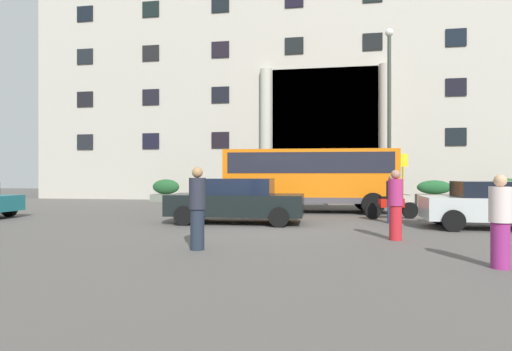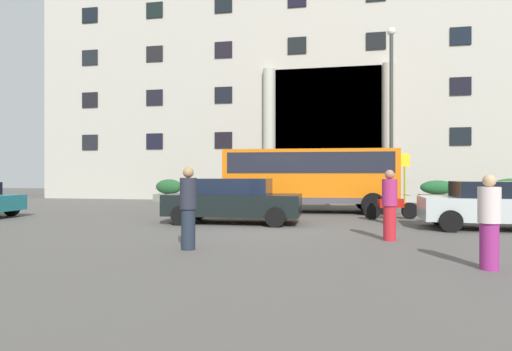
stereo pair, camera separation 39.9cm
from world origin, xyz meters
name	(u,v)px [view 1 (the left image)]	position (x,y,z in m)	size (l,w,h in m)	color
ground_plane	(263,229)	(0.00, 0.00, -0.06)	(80.00, 64.00, 0.12)	#524E4B
office_building_facade	(299,77)	(0.00, 17.48, 8.67)	(34.99, 9.61, 17.35)	#AFAA9D
orange_minibus	(309,175)	(1.20, 5.50, 1.60)	(7.29, 2.95, 2.67)	orange
bus_stop_sign	(403,175)	(5.42, 7.47, 1.60)	(0.44, 0.08, 2.59)	#9E9916
hedge_planter_west	(166,191)	(-7.44, 10.83, 0.65)	(1.70, 0.79, 1.35)	slate
hedge_planter_far_east	(341,191)	(2.72, 10.40, 0.72)	(1.42, 0.99, 1.50)	#6D6258
hedge_planter_entrance_right	(508,193)	(11.20, 10.77, 0.69)	(2.08, 0.88, 1.43)	#66645C
hedge_planter_east	(434,193)	(7.55, 10.51, 0.64)	(1.83, 0.70, 1.32)	gray
parked_compact_extra	(236,200)	(-1.04, 0.98, 0.76)	(4.49, 2.14, 1.48)	black
parked_estate_mid	(495,204)	(6.88, 0.76, 0.73)	(4.11, 2.14, 1.41)	#B1B8B7
scooter_by_planter	(485,208)	(7.42, 3.12, 0.46)	(1.99, 0.55, 0.89)	black
motorcycle_near_kerb	(390,206)	(4.23, 3.17, 0.46)	(1.98, 0.77, 0.89)	black
motorcycle_far_end	(247,204)	(-1.12, 3.37, 0.46)	(2.03, 0.73, 0.89)	black
pedestrian_woman_with_bag	(392,199)	(4.07, 1.73, 0.81)	(0.36, 0.36, 1.61)	#234F89
pedestrian_child_trailing	(396,205)	(3.60, -1.94, 0.87)	(0.36, 0.36, 1.73)	red
pedestrian_man_crossing	(500,221)	(4.85, -4.87, 0.81)	(0.36, 0.36, 1.61)	#8F2670
pedestrian_woman_dark_dress	(197,208)	(-0.81, -4.02, 0.90)	(0.36, 0.36, 1.77)	#1E2633
lamppost_plaza_centre	(389,105)	(5.00, 8.69, 5.06)	(0.40, 0.40, 8.83)	#333C35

